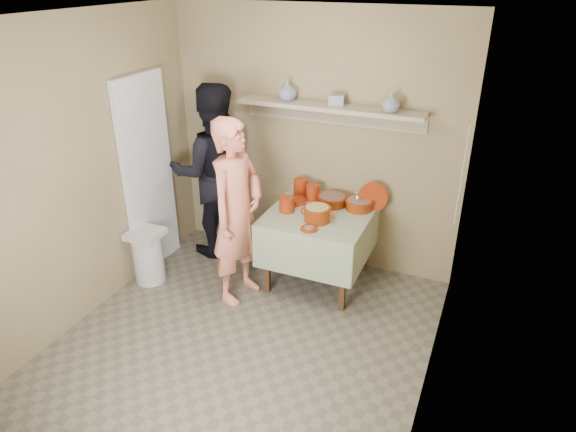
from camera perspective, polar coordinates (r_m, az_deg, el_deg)
The scene contains 22 objects.
ground at distance 4.45m, azimuth -5.78°, elevation -14.74°, with size 3.50×3.50×0.00m, color #666050.
tile_panel at distance 5.34m, azimuth -15.27°, elevation 4.35°, with size 0.06×0.70×2.00m, color silver.
plate_stack_a at distance 5.24m, azimuth 1.40°, elevation 3.16°, with size 0.14×0.14×0.19m, color maroon.
plate_stack_b at distance 5.16m, azimuth 2.76°, elevation 2.64°, with size 0.14×0.14×0.16m, color maroon.
bowl_stack at distance 4.91m, azimuth -0.15°, elevation 1.29°, with size 0.15×0.15×0.15m, color maroon.
empty_bowl at distance 5.10m, azimuth 0.89°, elevation 1.70°, with size 0.19×0.19×0.06m, color maroon.
propped_lid at distance 5.03m, azimuth 9.40°, elevation 2.09°, with size 0.29×0.29×0.02m, color maroon.
vase_right at distance 4.73m, azimuth 11.40°, elevation 12.29°, with size 0.17×0.17×0.17m, color navy.
vase_left at distance 5.06m, azimuth -0.08°, elevation 13.77°, with size 0.18×0.18×0.19m, color navy.
ceramic_box at distance 4.89m, azimuth 5.40°, elevation 12.69°, with size 0.14×0.10×0.10m, color navy.
person_cook at distance 4.67m, azimuth -5.69°, elevation 0.39°, with size 0.64×0.42×1.76m, color #E97E64.
person_helper at distance 5.48m, azimuth -8.26°, elevation 4.87°, with size 0.91×0.71×1.87m, color black.
room_shell at distance 3.61m, azimuth -6.92°, elevation 5.00°, with size 3.04×3.54×2.62m.
serving_table at distance 4.97m, azimuth 3.46°, elevation -0.91°, with size 0.97×0.97×0.76m.
cazuela_meat_a at distance 5.08m, azimuth 4.93°, elevation 1.86°, with size 0.30×0.30×0.10m.
cazuela_meat_b at distance 5.01m, azimuth 7.90°, elevation 1.36°, with size 0.28×0.28×0.10m.
ladle at distance 5.01m, azimuth 7.76°, elevation 2.03°, with size 0.08×0.26×0.19m.
cazuela_rice at distance 4.73m, azimuth 3.25°, elevation 0.38°, with size 0.33×0.25×0.14m.
front_plate at distance 4.60m, azimuth 2.35°, elevation -1.41°, with size 0.16×0.16×0.03m.
wall_shelf at distance 4.95m, azimuth 4.74°, elevation 11.73°, with size 1.80×0.25×0.21m.
trash_bin at distance 5.33m, azimuth -15.27°, elevation -4.28°, with size 0.32×0.32×0.56m.
electrical_cord at distance 4.69m, azimuth 18.72°, elevation 4.12°, with size 0.01×0.05×0.90m.
Camera 1 is at (1.71, -2.90, 2.90)m, focal length 32.00 mm.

